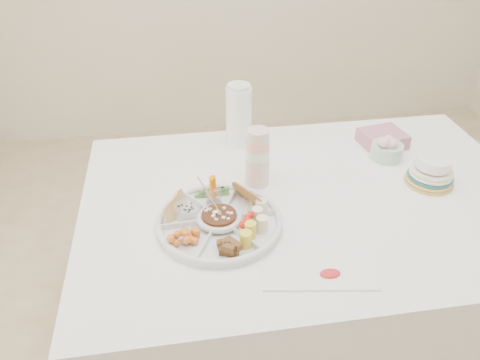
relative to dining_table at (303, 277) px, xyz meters
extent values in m
plane|color=tan|center=(0.00, 0.00, -0.38)|extent=(4.00, 4.00, 0.00)
cube|color=white|center=(0.00, 0.00, 0.00)|extent=(1.52, 1.02, 0.76)
cylinder|color=white|center=(-0.32, -0.10, 0.40)|extent=(0.40, 0.40, 0.04)
cylinder|color=#321E0C|center=(-0.32, -0.10, 0.41)|extent=(0.11, 0.11, 0.04)
cylinder|color=#C2E2BC|center=(-0.17, 0.11, 0.49)|extent=(0.10, 0.10, 0.23)
cylinder|color=white|center=(-0.19, 0.39, 0.51)|extent=(0.13, 0.13, 0.25)
cylinder|color=#8DCDA2|center=(0.35, 0.20, 0.42)|extent=(0.13, 0.13, 0.09)
cube|color=#B46E82|center=(0.37, 0.30, 0.41)|extent=(0.18, 0.16, 0.05)
cylinder|color=yellow|center=(0.43, 0.02, 0.43)|extent=(0.20, 0.20, 0.11)
cube|color=white|center=(-0.08, -0.36, 0.38)|extent=(0.32, 0.15, 0.01)
camera|label=1|loc=(-0.44, -1.21, 1.30)|focal=35.00mm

